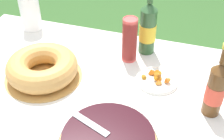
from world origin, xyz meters
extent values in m
cube|color=brown|center=(0.00, 0.00, 0.66)|extent=(1.56, 1.24, 0.03)
cylinder|color=brown|center=(-0.72, 0.56, 0.32)|extent=(0.06, 0.06, 0.64)
cube|color=white|center=(0.00, 0.00, 0.68)|extent=(1.57, 1.25, 0.00)
cube|color=white|center=(0.00, 0.62, 0.62)|extent=(1.57, 0.00, 0.10)
cylinder|color=black|center=(0.15, -0.15, 0.72)|extent=(0.33, 0.33, 0.03)
cube|color=silver|center=(0.06, -0.11, 0.74)|extent=(0.19, 0.09, 0.00)
cylinder|color=tan|center=(-0.26, 0.14, 0.68)|extent=(0.36, 0.36, 0.01)
torus|color=tan|center=(-0.26, 0.14, 0.74)|extent=(0.33, 0.33, 0.10)
cylinder|color=#E04C47|center=(0.08, 0.40, 0.73)|extent=(0.07, 0.07, 0.09)
cylinder|color=#E04C47|center=(0.08, 0.40, 0.74)|extent=(0.07, 0.07, 0.09)
cylinder|color=#E04C47|center=(0.08, 0.40, 0.75)|extent=(0.07, 0.07, 0.09)
cylinder|color=#E04C47|center=(0.08, 0.40, 0.77)|extent=(0.07, 0.07, 0.09)
cylinder|color=#E04C47|center=(0.08, 0.40, 0.78)|extent=(0.07, 0.07, 0.09)
cylinder|color=#E04C47|center=(0.08, 0.40, 0.79)|extent=(0.07, 0.07, 0.09)
cylinder|color=#E04C47|center=(0.08, 0.40, 0.81)|extent=(0.07, 0.07, 0.09)
cylinder|color=#E04C47|center=(0.08, 0.40, 0.82)|extent=(0.07, 0.07, 0.09)
cylinder|color=#E04C47|center=(0.08, 0.40, 0.83)|extent=(0.07, 0.07, 0.09)
cylinder|color=#E04C47|center=(0.08, 0.40, 0.84)|extent=(0.07, 0.07, 0.09)
cylinder|color=#E04C47|center=(0.08, 0.40, 0.86)|extent=(0.07, 0.07, 0.09)
torus|color=#E04C47|center=(0.08, 0.40, 0.90)|extent=(0.07, 0.07, 0.01)
cylinder|color=#2D562D|center=(0.14, 0.50, 0.80)|extent=(0.08, 0.08, 0.23)
cylinder|color=yellow|center=(0.14, 0.50, 0.79)|extent=(0.08, 0.08, 0.09)
cone|color=#2D562D|center=(0.14, 0.50, 0.93)|extent=(0.08, 0.08, 0.04)
cylinder|color=brown|center=(0.49, 0.14, 0.79)|extent=(0.07, 0.07, 0.21)
cylinder|color=#E54C38|center=(0.49, 0.14, 0.78)|extent=(0.07, 0.07, 0.08)
cone|color=brown|center=(0.49, 0.14, 0.91)|extent=(0.07, 0.07, 0.04)
cylinder|color=white|center=(0.25, 0.27, 0.68)|extent=(0.20, 0.20, 0.01)
torus|color=white|center=(0.25, 0.27, 0.69)|extent=(0.19, 0.19, 0.01)
cone|color=#A85D15|center=(0.25, 0.27, 0.72)|extent=(0.05, 0.05, 0.04)
cone|color=#BA6D1B|center=(0.25, 0.27, 0.70)|extent=(0.04, 0.04, 0.04)
cone|color=#BC7316|center=(0.24, 0.31, 0.71)|extent=(0.05, 0.05, 0.03)
cone|color=#C05B18|center=(0.29, 0.26, 0.71)|extent=(0.05, 0.04, 0.04)
cone|color=#AA6B18|center=(0.19, 0.26, 0.70)|extent=(0.03, 0.04, 0.04)
cone|color=#B36111|center=(0.25, 0.26, 0.71)|extent=(0.04, 0.04, 0.03)
cone|color=#BA6920|center=(0.26, 0.24, 0.70)|extent=(0.04, 0.04, 0.03)
cone|color=#C3520F|center=(0.21, 0.30, 0.71)|extent=(0.05, 0.05, 0.03)
cylinder|color=white|center=(-0.53, 0.53, 0.78)|extent=(0.11, 0.11, 0.20)
camera|label=1|loc=(0.38, -0.83, 1.60)|focal=50.00mm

